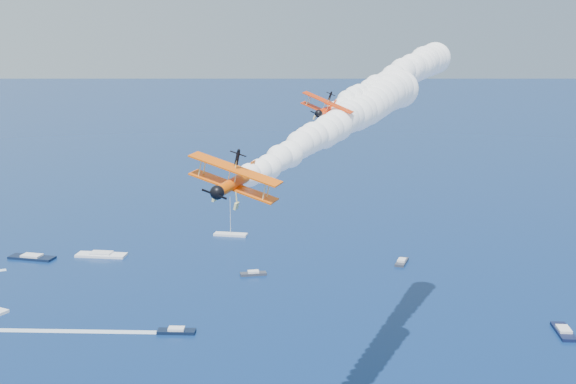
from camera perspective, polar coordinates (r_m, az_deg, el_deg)
biplane_lead at (r=99.66m, az=2.93°, el=6.23°), size 9.26×10.19×6.92m
biplane_trail at (r=72.15m, az=-4.03°, el=0.73°), size 12.05×13.21×8.33m
smoke_trail_lead at (r=129.33m, az=8.09°, el=8.59°), size 65.76×55.21×11.20m
smoke_trail_trail at (r=100.56m, az=4.20°, el=5.40°), size 65.81×56.41×11.20m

